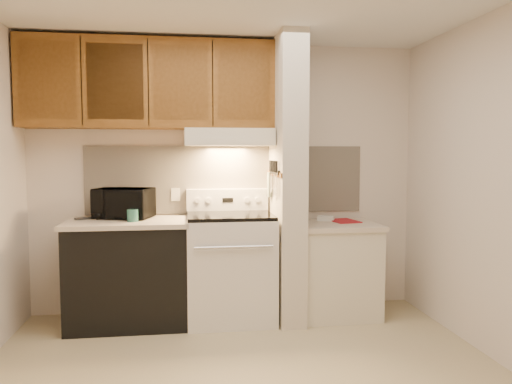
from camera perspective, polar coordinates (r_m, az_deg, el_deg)
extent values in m
plane|color=#C0AF87|center=(3.55, -1.20, -20.28)|extent=(3.60, 3.60, 0.00)
cube|color=beige|center=(4.72, -3.36, 1.61)|extent=(3.60, 2.50, 0.02)
cube|color=beige|center=(3.87, 26.24, 0.53)|extent=(0.02, 3.00, 2.50)
cube|color=beige|center=(4.71, -3.34, 1.42)|extent=(2.60, 0.02, 0.63)
cube|color=silver|center=(4.49, -2.95, -8.73)|extent=(0.76, 0.65, 0.92)
cube|color=black|center=(4.17, -2.58, -9.19)|extent=(0.50, 0.01, 0.30)
cylinder|color=silver|center=(4.09, -2.54, -6.32)|extent=(0.65, 0.02, 0.02)
cube|color=black|center=(4.40, -2.98, -2.71)|extent=(0.74, 0.64, 0.03)
cube|color=silver|center=(4.67, -3.29, -0.88)|extent=(0.76, 0.08, 0.20)
cube|color=black|center=(4.63, -3.24, -0.92)|extent=(0.10, 0.01, 0.04)
cylinder|color=silver|center=(4.62, -6.71, -0.97)|extent=(0.05, 0.02, 0.05)
cylinder|color=silver|center=(4.62, -5.47, -0.95)|extent=(0.05, 0.02, 0.05)
cylinder|color=silver|center=(4.65, -1.03, -0.90)|extent=(0.05, 0.02, 0.05)
cylinder|color=silver|center=(4.66, 0.19, -0.88)|extent=(0.05, 0.02, 0.05)
cube|color=black|center=(4.52, -14.30, -9.11)|extent=(1.00, 0.63, 0.87)
cube|color=beige|center=(4.43, -14.41, -3.38)|extent=(1.04, 0.67, 0.04)
cube|color=black|center=(4.60, -18.59, -2.85)|extent=(0.24, 0.16, 0.02)
cylinder|color=#275F56|center=(4.32, -13.92, -2.62)|extent=(0.10, 0.10, 0.10)
cube|color=beige|center=(4.69, -9.18, -0.29)|extent=(0.08, 0.01, 0.12)
imported|color=black|center=(4.56, -14.88, -1.25)|extent=(0.55, 0.44, 0.26)
cube|color=beige|center=(4.44, 3.58, 1.43)|extent=(0.22, 0.70, 2.50)
cube|color=brown|center=(4.42, 2.11, 2.07)|extent=(0.01, 0.70, 0.04)
cube|color=black|center=(4.37, 2.14, 2.30)|extent=(0.02, 0.42, 0.04)
cube|color=silver|center=(4.22, 2.35, 0.87)|extent=(0.01, 0.03, 0.16)
cylinder|color=black|center=(4.22, 2.34, 2.90)|extent=(0.02, 0.02, 0.10)
cube|color=silver|center=(4.29, 2.17, 0.79)|extent=(0.01, 0.04, 0.18)
cylinder|color=black|center=(4.28, 2.18, 2.93)|extent=(0.02, 0.02, 0.10)
cube|color=silver|center=(4.36, 2.01, 0.72)|extent=(0.01, 0.04, 0.20)
cylinder|color=black|center=(4.36, 2.00, 2.96)|extent=(0.02, 0.02, 0.10)
cube|color=silver|center=(4.45, 1.80, 1.06)|extent=(0.01, 0.04, 0.16)
cylinder|color=black|center=(4.45, 1.81, 2.99)|extent=(0.02, 0.02, 0.10)
cube|color=silver|center=(4.53, 1.64, 0.99)|extent=(0.01, 0.04, 0.18)
cylinder|color=black|center=(4.52, 1.64, 3.01)|extent=(0.02, 0.02, 0.10)
cube|color=gray|center=(4.59, 1.54, 0.86)|extent=(0.03, 0.09, 0.23)
cube|color=beige|center=(4.68, 9.12, -8.93)|extent=(0.70, 0.60, 0.81)
cube|color=beige|center=(4.60, 9.19, -3.77)|extent=(0.74, 0.64, 0.04)
cube|color=#A51821|center=(4.72, 10.00, -3.27)|extent=(0.27, 0.34, 0.01)
cube|color=white|center=(4.75, 7.98, -3.00)|extent=(0.18, 0.16, 0.04)
cube|color=beige|center=(4.50, -3.15, 6.25)|extent=(0.78, 0.44, 0.15)
cube|color=beige|center=(4.29, -2.92, 5.74)|extent=(0.78, 0.04, 0.06)
cube|color=brown|center=(4.57, -12.06, 11.91)|extent=(2.18, 0.33, 0.77)
cube|color=brown|center=(4.55, -22.76, 11.71)|extent=(0.46, 0.01, 0.63)
cube|color=black|center=(4.49, -19.33, 11.91)|extent=(0.01, 0.01, 0.73)
cube|color=brown|center=(4.44, -15.80, 12.06)|extent=(0.46, 0.01, 0.63)
cube|color=black|center=(4.42, -12.22, 12.18)|extent=(0.01, 0.01, 0.73)
cube|color=brown|center=(4.41, -8.60, 12.25)|extent=(0.46, 0.01, 0.63)
cube|color=black|center=(4.41, -4.97, 12.27)|extent=(0.01, 0.01, 0.73)
cube|color=brown|center=(4.43, -1.37, 12.25)|extent=(0.46, 0.01, 0.63)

